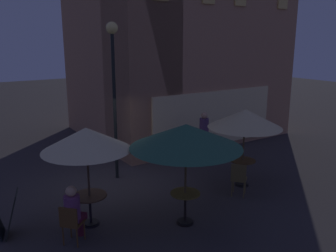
% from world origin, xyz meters
% --- Properties ---
extents(ground_plane, '(60.00, 60.00, 0.00)m').
position_xyz_m(ground_plane, '(0.00, 0.00, 0.00)').
color(ground_plane, '#342F2F').
extents(cafe_building, '(8.04, 6.74, 7.73)m').
position_xyz_m(cafe_building, '(4.09, 3.34, 3.86)').
color(cafe_building, tan).
rests_on(cafe_building, ground).
extents(street_lamp_near_corner, '(0.35, 0.35, 4.69)m').
position_xyz_m(street_lamp_near_corner, '(0.58, 0.66, 3.33)').
color(street_lamp_near_corner, black).
rests_on(street_lamp_near_corner, ground).
extents(menu_sandwich_board, '(0.79, 0.71, 0.99)m').
position_xyz_m(menu_sandwich_board, '(-2.95, -1.12, 0.51)').
color(menu_sandwich_board, black).
rests_on(menu_sandwich_board, ground).
extents(cafe_table_0, '(0.79, 0.79, 0.74)m').
position_xyz_m(cafe_table_0, '(-1.18, -1.65, 0.56)').
color(cafe_table_0, black).
rests_on(cafe_table_0, ground).
extents(cafe_table_1, '(0.73, 0.73, 0.78)m').
position_xyz_m(cafe_table_1, '(3.41, -1.90, 0.57)').
color(cafe_table_1, black).
rests_on(cafe_table_1, ground).
extents(cafe_table_2, '(0.69, 0.69, 0.77)m').
position_xyz_m(cafe_table_2, '(0.69, -2.81, 0.55)').
color(cafe_table_2, black).
rests_on(cafe_table_2, ground).
extents(patio_umbrella_0, '(1.99, 1.99, 2.33)m').
position_xyz_m(patio_umbrella_0, '(-1.18, -1.65, 2.06)').
color(patio_umbrella_0, black).
rests_on(patio_umbrella_0, ground).
extents(patio_umbrella_1, '(2.11, 2.11, 2.29)m').
position_xyz_m(patio_umbrella_1, '(3.41, -1.90, 2.02)').
color(patio_umbrella_1, black).
rests_on(patio_umbrella_1, ground).
extents(patio_umbrella_2, '(2.54, 2.54, 2.40)m').
position_xyz_m(patio_umbrella_2, '(0.69, -2.81, 2.12)').
color(patio_umbrella_2, black).
rests_on(patio_umbrella_2, ground).
extents(cafe_chair_0, '(0.57, 0.57, 0.88)m').
position_xyz_m(cafe_chair_0, '(-1.82, -2.24, 0.53)').
color(cafe_chair_0, '#56371A').
rests_on(cafe_chair_0, ground).
extents(cafe_chair_1, '(0.57, 0.57, 0.95)m').
position_xyz_m(cafe_chair_1, '(2.76, -2.42, 0.57)').
color(cafe_chair_1, brown).
rests_on(cafe_chair_1, ground).
extents(patron_seated_0, '(0.51, 0.51, 1.29)m').
position_xyz_m(patron_seated_0, '(-1.72, -2.15, 0.73)').
color(patron_seated_0, '#4F1525').
rests_on(patron_seated_0, ground).
extents(patron_standing_1, '(0.32, 0.32, 1.81)m').
position_xyz_m(patron_standing_1, '(3.64, 0.20, 0.93)').
color(patron_standing_1, '#72655E').
rests_on(patron_standing_1, ground).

